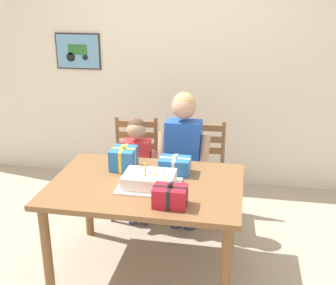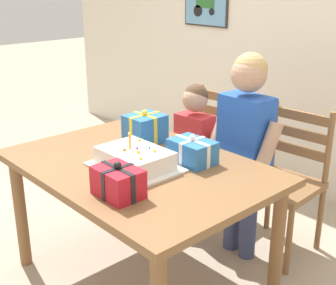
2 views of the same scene
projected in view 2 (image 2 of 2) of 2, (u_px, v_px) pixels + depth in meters
ground_plane at (141, 281)px, 2.67m from camera, size 20.00×20.00×0.00m
back_wall at (326, 29)px, 3.35m from camera, size 6.40×0.11×2.60m
dining_table at (139, 180)px, 2.45m from camera, size 1.40×0.97×0.74m
birthday_cake at (135, 159)px, 2.34m from camera, size 0.44×0.34×0.19m
gift_box_red_large at (118, 182)px, 2.04m from camera, size 0.22×0.16×0.17m
gift_box_beside_cake at (192, 151)px, 2.41m from camera, size 0.24×0.17×0.16m
gift_box_corner_small at (145, 129)px, 2.70m from camera, size 0.19×0.21×0.20m
chair_left at (208, 153)px, 3.31m from camera, size 0.46×0.46×0.92m
chair_right at (285, 181)px, 2.86m from camera, size 0.44×0.44×0.92m
child_older at (245, 138)px, 2.70m from camera, size 0.47×0.27×1.27m
child_younger at (194, 144)px, 3.04m from camera, size 0.38×0.22×1.02m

